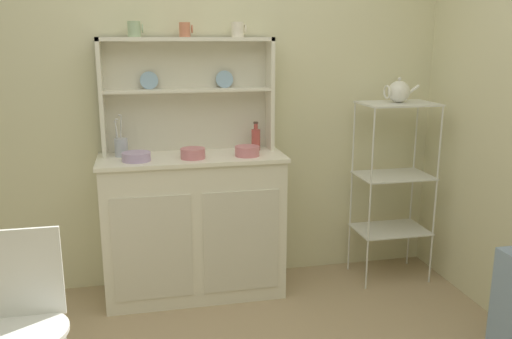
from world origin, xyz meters
TOP-DOWN VIEW (x-y plane):
  - wall_back at (0.00, 1.62)m, footprint 3.84×0.05m
  - hutch_cabinet at (-0.11, 1.37)m, footprint 1.14×0.45m
  - hutch_shelf_unit at (-0.11, 1.53)m, footprint 1.06×0.18m
  - bakers_rack at (1.23, 1.34)m, footprint 0.48×0.33m
  - wire_chair at (-0.92, 0.32)m, footprint 0.36×0.36m
  - cup_sage_0 at (-0.41, 1.49)m, footprint 0.09×0.08m
  - cup_terracotta_1 at (-0.12, 1.49)m, footprint 0.08×0.07m
  - cup_cream_2 at (0.21, 1.49)m, footprint 0.09×0.08m
  - bowl_mixing_large at (-0.44, 1.29)m, footprint 0.17×0.17m
  - bowl_floral_medium at (-0.11, 1.29)m, footprint 0.15×0.15m
  - bowl_cream_small at (0.22, 1.29)m, footprint 0.15×0.15m
  - jam_bottle at (0.31, 1.45)m, footprint 0.06×0.06m
  - utensil_jar at (-0.53, 1.45)m, footprint 0.08×0.08m
  - porcelain_teapot at (1.23, 1.34)m, footprint 0.23×0.14m

SIDE VIEW (x-z plane):
  - hutch_cabinet at x=-0.11m, z-range 0.01..0.93m
  - wire_chair at x=-0.92m, z-range 0.09..0.94m
  - bakers_rack at x=1.23m, z-range 0.16..1.37m
  - bowl_mixing_large at x=-0.44m, z-range 0.92..0.97m
  - bowl_cream_small at x=0.22m, z-range 0.92..0.98m
  - bowl_floral_medium at x=-0.11m, z-range 0.92..0.98m
  - utensil_jar at x=-0.53m, z-range 0.85..1.10m
  - jam_bottle at x=0.31m, z-range 0.90..1.08m
  - wall_back at x=0.00m, z-range 0.00..2.50m
  - porcelain_teapot at x=1.23m, z-range 1.20..1.36m
  - hutch_shelf_unit at x=-0.11m, z-range 0.97..1.68m
  - cup_terracotta_1 at x=-0.12m, z-range 1.62..1.71m
  - cup_cream_2 at x=0.21m, z-range 1.62..1.72m
  - cup_sage_0 at x=-0.41m, z-range 1.62..1.72m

